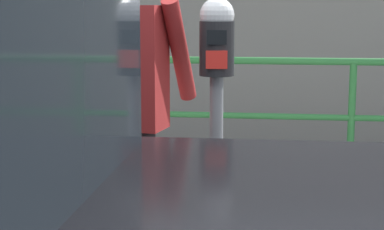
{
  "coord_description": "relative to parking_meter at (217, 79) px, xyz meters",
  "views": [
    {
      "loc": [
        0.43,
        -2.9,
        1.63
      ],
      "look_at": [
        0.03,
        0.34,
        1.09
      ],
      "focal_mm": 61.12,
      "sensor_mm": 36.0,
      "label": 1
    }
  ],
  "objects": [
    {
      "name": "parking_meter",
      "position": [
        0.0,
        0.0,
        0.0
      ],
      "size": [
        0.18,
        0.19,
        1.53
      ],
      "rotation": [
        0.0,
        0.0,
        3.22
      ],
      "color": "slate",
      "rests_on": "sidewalk_curb"
    },
    {
      "name": "pedestrian_at_meter",
      "position": [
        -0.49,
        0.03,
        -0.13
      ],
      "size": [
        0.67,
        0.43,
        1.72
      ],
      "rotation": [
        0.0,
        0.0,
        -0.19
      ],
      "color": "black",
      "rests_on": "sidewalk_curb"
    },
    {
      "name": "background_railing",
      "position": [
        -0.15,
        2.16,
        -0.35
      ],
      "size": [
        24.06,
        0.06,
        1.07
      ],
      "color": "#2D7A38",
      "rests_on": "sidewalk_curb"
    },
    {
      "name": "backdrop_wall",
      "position": [
        -0.15,
        4.27,
        0.29
      ],
      "size": [
        32.0,
        0.5,
        3.12
      ],
      "primitive_type": "cube",
      "color": "gray",
      "rests_on": "ground"
    }
  ]
}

